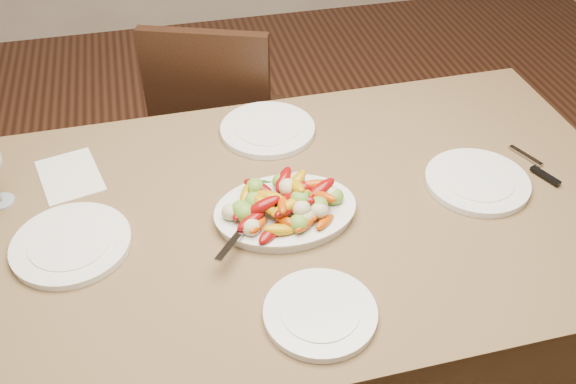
% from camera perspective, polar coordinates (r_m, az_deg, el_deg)
% --- Properties ---
extents(dining_table, '(1.85, 1.06, 0.76)m').
position_cam_1_polar(dining_table, '(1.91, 0.00, -10.15)').
color(dining_table, brown).
rests_on(dining_table, ground).
extents(chair_far, '(0.54, 0.54, 0.95)m').
position_cam_1_polar(chair_far, '(2.46, -5.77, 6.02)').
color(chair_far, black).
rests_on(chair_far, ground).
extents(serving_platter, '(0.35, 0.26, 0.02)m').
position_cam_1_polar(serving_platter, '(1.61, -0.23, -1.87)').
color(serving_platter, white).
rests_on(serving_platter, dining_table).
extents(roasted_vegetables, '(0.29, 0.20, 0.09)m').
position_cam_1_polar(roasted_vegetables, '(1.57, -0.24, -0.33)').
color(roasted_vegetables, '#740808').
rests_on(roasted_vegetables, serving_platter).
extents(serving_spoon, '(0.26, 0.21, 0.03)m').
position_cam_1_polar(serving_spoon, '(1.55, -2.24, -2.15)').
color(serving_spoon, '#9EA0A8').
rests_on(serving_spoon, serving_platter).
extents(plate_left, '(0.28, 0.28, 0.02)m').
position_cam_1_polar(plate_left, '(1.62, -18.71, -4.42)').
color(plate_left, white).
rests_on(plate_left, dining_table).
extents(plate_right, '(0.28, 0.28, 0.02)m').
position_cam_1_polar(plate_right, '(1.78, 16.46, 0.88)').
color(plate_right, white).
rests_on(plate_right, dining_table).
extents(plate_far, '(0.28, 0.28, 0.02)m').
position_cam_1_polar(plate_far, '(1.90, -1.83, 5.56)').
color(plate_far, white).
rests_on(plate_far, dining_table).
extents(plate_near, '(0.25, 0.25, 0.02)m').
position_cam_1_polar(plate_near, '(1.40, 2.88, -10.73)').
color(plate_near, white).
rests_on(plate_near, dining_table).
extents(menu_card, '(0.20, 0.24, 0.00)m').
position_cam_1_polar(menu_card, '(1.84, -18.83, 1.39)').
color(menu_card, silver).
rests_on(menu_card, dining_table).
extents(table_knife, '(0.09, 0.19, 0.01)m').
position_cam_1_polar(table_knife, '(1.89, 21.18, 2.06)').
color(table_knife, '#9EA0A8').
rests_on(table_knife, dining_table).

